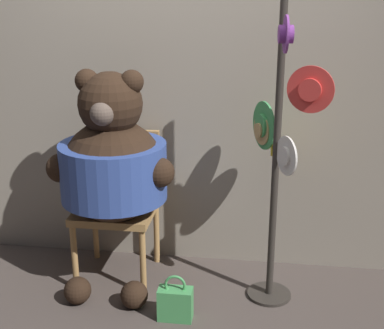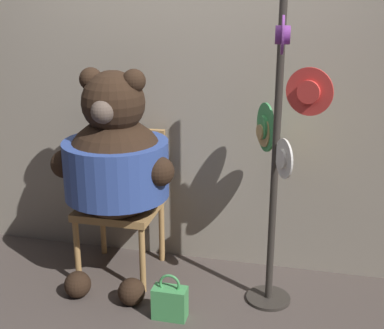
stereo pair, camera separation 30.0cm
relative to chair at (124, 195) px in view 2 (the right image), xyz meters
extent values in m
plane|color=#4C423D|center=(0.38, -0.51, -0.54)|extent=(14.00, 14.00, 0.00)
cube|color=gray|center=(0.38, 0.29, 0.69)|extent=(8.00, 0.10, 2.46)
cylinder|color=#B2844C|center=(-0.23, -0.30, -0.32)|extent=(0.04, 0.04, 0.46)
cylinder|color=#B2844C|center=(0.23, -0.30, -0.32)|extent=(0.04, 0.04, 0.46)
cylinder|color=#B2844C|center=(-0.23, 0.14, -0.32)|extent=(0.04, 0.04, 0.46)
cylinder|color=#B2844C|center=(0.23, 0.14, -0.32)|extent=(0.04, 0.04, 0.46)
cube|color=#B2844C|center=(0.00, -0.08, -0.06)|extent=(0.51, 0.50, 0.05)
cube|color=#B2844C|center=(0.00, 0.15, 0.20)|extent=(0.51, 0.04, 0.47)
sphere|color=black|center=(0.02, -0.16, 0.24)|extent=(0.66, 0.66, 0.66)
cylinder|color=#334C99|center=(0.02, -0.16, 0.24)|extent=(0.68, 0.68, 0.36)
sphere|color=black|center=(0.02, -0.16, 0.67)|extent=(0.40, 0.40, 0.40)
sphere|color=black|center=(-0.12, -0.16, 0.81)|extent=(0.15, 0.15, 0.15)
sphere|color=black|center=(0.16, -0.16, 0.81)|extent=(0.15, 0.15, 0.15)
sphere|color=brown|center=(0.02, -0.33, 0.65)|extent=(0.15, 0.15, 0.15)
sphere|color=black|center=(-0.29, -0.24, 0.28)|extent=(0.19, 0.19, 0.19)
sphere|color=black|center=(0.33, -0.24, 0.28)|extent=(0.19, 0.19, 0.19)
sphere|color=black|center=(-0.16, -0.45, -0.46)|extent=(0.17, 0.17, 0.17)
sphere|color=black|center=(0.20, -0.45, -0.46)|extent=(0.17, 0.17, 0.17)
cylinder|color=#332D28|center=(1.03, -0.21, -0.53)|extent=(0.28, 0.28, 0.02)
cylinder|color=#332D28|center=(1.03, -0.21, 0.38)|extent=(0.04, 0.04, 1.84)
cylinder|color=red|center=(1.20, -0.26, 0.81)|extent=(0.26, 0.09, 0.27)
cylinder|color=red|center=(1.20, -0.26, 0.81)|extent=(0.14, 0.09, 0.13)
cylinder|color=silver|center=(1.09, -0.32, 0.44)|extent=(0.11, 0.21, 0.23)
cylinder|color=silver|center=(1.09, -0.32, 0.44)|extent=(0.09, 0.12, 0.11)
cylinder|color=#3D9351|center=(0.95, -0.04, 0.54)|extent=(0.14, 0.28, 0.30)
cylinder|color=#3D9351|center=(0.95, -0.04, 0.54)|extent=(0.11, 0.15, 0.14)
cylinder|color=#7A388E|center=(1.04, -0.34, 1.12)|extent=(0.03, 0.20, 0.20)
cylinder|color=#7A388E|center=(1.04, -0.34, 1.12)|extent=(0.09, 0.10, 0.10)
cylinder|color=tan|center=(0.94, -0.04, 0.52)|extent=(0.10, 0.17, 0.19)
cylinder|color=tan|center=(0.94, -0.04, 0.52)|extent=(0.10, 0.11, 0.09)
cylinder|color=yellow|center=(1.02, -0.03, 0.41)|extent=(0.02, 0.25, 0.25)
cylinder|color=yellow|center=(1.02, -0.03, 0.41)|extent=(0.05, 0.12, 0.12)
cube|color=#479E56|center=(0.47, -0.54, -0.44)|extent=(0.21, 0.11, 0.20)
torus|color=#479E56|center=(0.47, -0.54, -0.31)|extent=(0.13, 0.02, 0.13)
camera|label=1|loc=(0.95, -3.25, 1.36)|focal=50.00mm
camera|label=2|loc=(1.24, -3.20, 1.36)|focal=50.00mm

